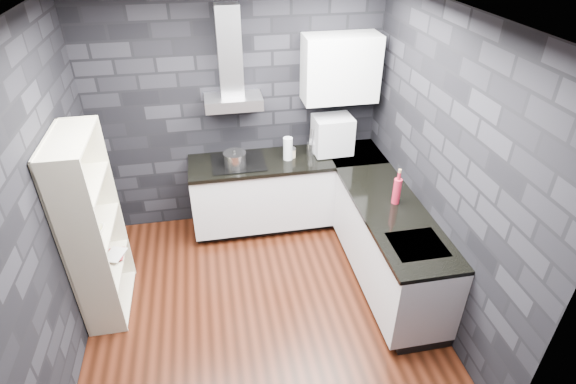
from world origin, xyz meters
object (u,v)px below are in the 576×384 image
object	(u,v)px
fruit_bowl	(91,231)
pot	(235,160)
glass_vase	(288,149)
utensil_crock	(311,149)
bookshelf	(93,230)
storage_jar	(292,153)
red_bottle	(397,191)
appliance_garage	(332,135)

from	to	relation	value
fruit_bowl	pot	bearing A→B (deg)	36.33
pot	fruit_bowl	size ratio (longest dim) A/B	1.09
glass_vase	utensil_crock	bearing A→B (deg)	13.70
glass_vase	bookshelf	xyz separation A→B (m)	(-1.93, -0.96, -0.13)
pot	glass_vase	world-z (taller)	glass_vase
glass_vase	storage_jar	bearing A→B (deg)	31.26
red_bottle	glass_vase	bearing A→B (deg)	128.81
glass_vase	utensil_crock	size ratio (longest dim) A/B	1.88
storage_jar	red_bottle	distance (m)	1.35
glass_vase	appliance_garage	world-z (taller)	appliance_garage
utensil_crock	bookshelf	size ratio (longest dim) A/B	0.08
storage_jar	bookshelf	size ratio (longest dim) A/B	0.05
storage_jar	bookshelf	xyz separation A→B (m)	(-1.98, -0.99, -0.05)
storage_jar	glass_vase	bearing A→B (deg)	-148.74
pot	fruit_bowl	xyz separation A→B (m)	(-1.33, -0.98, -0.04)
appliance_garage	bookshelf	world-z (taller)	bookshelf
pot	bookshelf	size ratio (longest dim) A/B	0.13
storage_jar	fruit_bowl	xyz separation A→B (m)	(-1.98, -1.07, -0.01)
red_bottle	bookshelf	bearing A→B (deg)	178.07
utensil_crock	bookshelf	bearing A→B (deg)	-155.02
pot	appliance_garage	bearing A→B (deg)	6.04
red_bottle	fruit_bowl	size ratio (longest dim) A/B	1.20
glass_vase	red_bottle	world-z (taller)	same
glass_vase	bookshelf	bearing A→B (deg)	-153.50
pot	fruit_bowl	bearing A→B (deg)	-143.67
bookshelf	pot	bearing A→B (deg)	32.13
glass_vase	red_bottle	distance (m)	1.35
red_bottle	fruit_bowl	bearing A→B (deg)	179.62
red_bottle	utensil_crock	bearing A→B (deg)	116.68
bookshelf	utensil_crock	bearing A→B (deg)	22.94
glass_vase	fruit_bowl	xyz separation A→B (m)	(-1.93, -1.04, -0.09)
pot	glass_vase	bearing A→B (deg)	5.51
appliance_garage	red_bottle	distance (m)	1.17
pot	storage_jar	bearing A→B (deg)	7.87
glass_vase	red_bottle	bearing A→B (deg)	-51.19
glass_vase	red_bottle	size ratio (longest dim) A/B	1.00
fruit_bowl	appliance_garage	bearing A→B (deg)	24.12
appliance_garage	bookshelf	distance (m)	2.66
utensil_crock	storage_jar	bearing A→B (deg)	-170.90
appliance_garage	fruit_bowl	distance (m)	2.69
glass_vase	bookshelf	world-z (taller)	bookshelf
pot	utensil_crock	size ratio (longest dim) A/B	1.72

